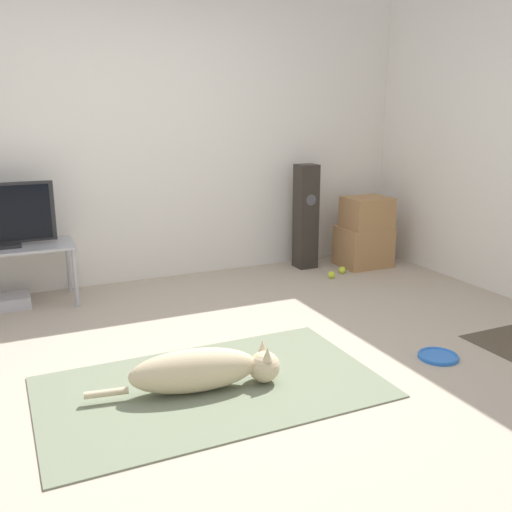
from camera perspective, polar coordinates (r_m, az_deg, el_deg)
ground_plane at (r=3.47m, az=-2.18°, el=-11.31°), size 12.00×12.00×0.00m
wall_back at (r=5.13m, az=-11.58°, el=11.61°), size 8.00×0.06×2.55m
area_rug at (r=3.27m, az=-4.48°, el=-12.94°), size 1.87×1.10×0.01m
dog at (r=3.18m, az=-5.25°, el=-11.28°), size 1.06×0.31×0.24m
frisbee at (r=3.78m, az=17.76°, el=-9.52°), size 0.25×0.25×0.03m
cardboard_box_lower at (r=5.71m, az=10.69°, el=0.95°), size 0.47×0.39×0.39m
cardboard_box_upper at (r=5.64m, az=11.04°, el=4.31°), size 0.42×0.35×0.29m
floor_speaker at (r=5.53m, az=4.99°, el=3.94°), size 0.19×0.19×1.00m
tv_stand at (r=4.78m, az=-24.10°, el=0.15°), size 1.07×0.48×0.48m
tennis_ball_by_boxes at (r=5.28m, az=7.56°, el=-1.87°), size 0.07×0.07×0.07m
tennis_ball_near_speaker at (r=5.44m, az=8.61°, el=-1.39°), size 0.07×0.07×0.07m
game_console at (r=4.88m, az=-23.54°, el=-4.20°), size 0.32×0.27×0.09m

